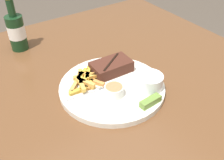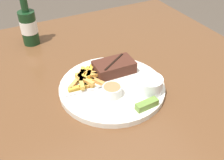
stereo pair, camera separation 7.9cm
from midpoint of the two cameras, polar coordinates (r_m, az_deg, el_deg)
dining_table at (r=0.87m, az=2.62°, el=-6.38°), size 1.15×1.18×0.77m
dinner_plate at (r=0.81m, az=2.80°, el=-1.74°), size 0.33×0.33×0.02m
steak_portion at (r=0.85m, az=3.11°, el=2.77°), size 0.13×0.08×0.04m
fries_pile at (r=0.81m, az=-2.95°, el=0.24°), size 0.13×0.10×0.02m
coleslaw_cup at (r=0.78m, az=11.02°, el=-0.98°), size 0.08×0.08×0.05m
dipping_sauce_cup at (r=0.76m, az=3.01°, el=-2.40°), size 0.06×0.06×0.03m
pickle_spear at (r=0.74m, az=10.68°, el=-5.40°), size 0.07×0.03×0.02m
fork_utensil at (r=0.78m, az=-3.06°, el=-2.53°), size 0.13×0.03×0.00m
beer_bottle at (r=1.06m, az=-15.68°, el=11.28°), size 0.06×0.06×0.21m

